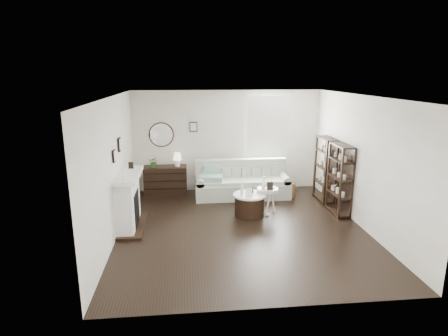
{
  "coord_description": "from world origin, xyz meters",
  "views": [
    {
      "loc": [
        -1.09,
        -7.16,
        3.13
      ],
      "look_at": [
        -0.28,
        0.8,
        1.09
      ],
      "focal_mm": 30.0,
      "sensor_mm": 36.0,
      "label": 1
    }
  ],
  "objects": [
    {
      "name": "table_lamp",
      "position": [
        -1.34,
        2.47,
        0.93
      ],
      "size": [
        0.29,
        0.29,
        0.36
      ],
      "primitive_type": null,
      "rotation": [
        0.0,
        0.0,
        0.36
      ],
      "color": "white",
      "rests_on": "dresser"
    },
    {
      "name": "suitcase",
      "position": [
        1.39,
        1.93,
        0.19
      ],
      "size": [
        0.6,
        0.34,
        0.38
      ],
      "primitive_type": "cube",
      "rotation": [
        0.0,
        0.0,
        -0.28
      ],
      "color": "brown",
      "rests_on": "ground"
    },
    {
      "name": "shelf_unit_near",
      "position": [
        2.33,
        0.65,
        0.8
      ],
      "size": [
        0.3,
        0.8,
        1.6
      ],
      "color": "black",
      "rests_on": "ground"
    },
    {
      "name": "drum_table",
      "position": [
        0.28,
        0.68,
        0.26
      ],
      "size": [
        0.73,
        0.73,
        0.51
      ],
      "rotation": [
        0.0,
        0.0,
        0.33
      ],
      "color": "black",
      "rests_on": "ground"
    },
    {
      "name": "pedestal_table",
      "position": [
        0.71,
        0.8,
        0.54
      ],
      "size": [
        0.49,
        0.49,
        0.6
      ],
      "rotation": [
        0.0,
        0.0,
        -0.11
      ],
      "color": "white",
      "rests_on": "ground"
    },
    {
      "name": "shelf_unit_far",
      "position": [
        2.33,
        1.55,
        0.8
      ],
      "size": [
        0.3,
        0.8,
        1.6
      ],
      "color": "black",
      "rests_on": "ground"
    },
    {
      "name": "flask_ped",
      "position": [
        0.63,
        0.82,
        0.73
      ],
      "size": [
        0.15,
        0.15,
        0.27
      ],
      "primitive_type": null,
      "color": "silver",
      "rests_on": "pedestal_table"
    },
    {
      "name": "quilt",
      "position": [
        -0.48,
        1.95,
        0.55
      ],
      "size": [
        0.61,
        0.53,
        0.14
      ],
      "primitive_type": "cube",
      "rotation": [
        0.0,
        0.0,
        -0.16
      ],
      "color": "#278F5F",
      "rests_on": "sofa"
    },
    {
      "name": "potted_plant",
      "position": [
        -1.95,
        2.42,
        0.89
      ],
      "size": [
        0.28,
        0.25,
        0.28
      ],
      "primitive_type": "imported",
      "rotation": [
        0.0,
        0.0,
        -0.12
      ],
      "color": "#275D1A",
      "rests_on": "dresser"
    },
    {
      "name": "sofa",
      "position": [
        0.31,
        2.07,
        0.31
      ],
      "size": [
        2.41,
        0.84,
        0.94
      ],
      "color": "beige",
      "rests_on": "ground"
    },
    {
      "name": "dresser",
      "position": [
        -1.67,
        2.47,
        0.37
      ],
      "size": [
        1.12,
        0.48,
        0.75
      ],
      "color": "black",
      "rests_on": "ground"
    },
    {
      "name": "fireplace",
      "position": [
        -2.32,
        0.3,
        0.54
      ],
      "size": [
        0.5,
        1.4,
        1.84
      ],
      "color": "white",
      "rests_on": "ground"
    },
    {
      "name": "card_frame_ped",
      "position": [
        0.74,
        0.67,
        0.69
      ],
      "size": [
        0.14,
        0.07,
        0.18
      ],
      "primitive_type": "cube",
      "rotation": [
        -0.21,
        0.0,
        -0.15
      ],
      "color": "black",
      "rests_on": "pedestal_table"
    },
    {
      "name": "eiffel_drum",
      "position": [
        0.36,
        0.73,
        0.59
      ],
      "size": [
        0.12,
        0.12,
        0.17
      ],
      "primitive_type": null,
      "rotation": [
        0.0,
        0.0,
        0.31
      ],
      "color": "black",
      "rests_on": "drum_table"
    },
    {
      "name": "eiffel_ped",
      "position": [
        0.81,
        0.83,
        0.68
      ],
      "size": [
        0.13,
        0.13,
        0.18
      ],
      "primitive_type": null,
      "rotation": [
        0.0,
        0.0,
        0.3
      ],
      "color": "black",
      "rests_on": "pedestal_table"
    },
    {
      "name": "card_frame_drum",
      "position": [
        0.23,
        0.49,
        0.61
      ],
      "size": [
        0.15,
        0.07,
        0.2
      ],
      "primitive_type": "cube",
      "rotation": [
        -0.21,
        0.0,
        -0.07
      ],
      "color": "white",
      "rests_on": "drum_table"
    },
    {
      "name": "room",
      "position": [
        0.73,
        2.7,
        1.6
      ],
      "size": [
        5.5,
        5.5,
        5.5
      ],
      "color": "black",
      "rests_on": "ground"
    },
    {
      "name": "bottle_drum",
      "position": [
        0.1,
        0.6,
        0.67
      ],
      "size": [
        0.08,
        0.08,
        0.33
      ],
      "primitive_type": "cylinder",
      "color": "silver",
      "rests_on": "drum_table"
    }
  ]
}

